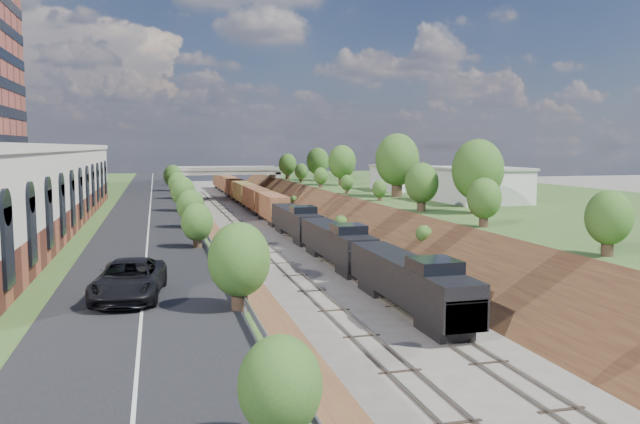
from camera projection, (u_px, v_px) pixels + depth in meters
The scene contains 14 objects.
platform_right at pixel (508, 213), 87.55m from camera, with size 44.00×180.00×5.00m, color #3E5A25.
embankment_left at pixel (190, 243), 76.66m from camera, with size 7.07×180.00×7.07m, color olive.
embankment_right at pixel (359, 237), 82.24m from camera, with size 7.07×180.00×7.07m, color olive.
rail_left_track at pixel (257, 240), 78.78m from camera, with size 1.58×180.00×0.18m, color gray.
rail_right_track at pixel (297, 238), 80.10m from camera, with size 1.58×180.00×0.18m, color gray.
road at pixel (151, 203), 75.00m from camera, with size 8.00×180.00×0.10m, color black.
guardrail at pixel (185, 198), 75.79m from camera, with size 0.10×171.00×0.70m.
overpass at pixel (225, 178), 138.56m from camera, with size 24.50×8.30×7.40m.
white_building_near at pixel (476, 186), 76.98m from camera, with size 9.00×12.00×4.00m, color silver.
white_building_far at pixel (404, 179), 98.03m from camera, with size 8.00×10.00×3.60m, color silver.
tree_right_large at pixel (478, 171), 63.55m from camera, with size 5.25×5.25×7.61m.
tree_left_crest at pixel (209, 227), 37.26m from camera, with size 2.45×2.45×3.55m.
freight_train at pixel (257, 199), 111.65m from camera, with size 2.96×150.89×4.55m.
suv at pixel (129, 279), 27.69m from camera, with size 2.81×6.09×1.69m, color black.
Camera 1 is at (-14.79, -17.43, 11.82)m, focal length 35.00 mm.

